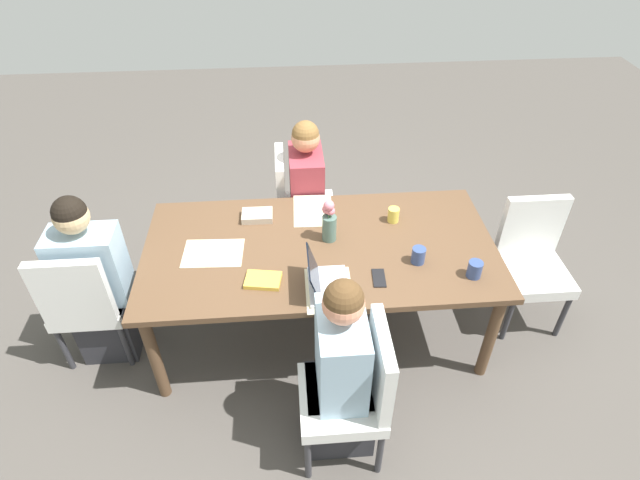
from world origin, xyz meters
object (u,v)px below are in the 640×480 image
Objects in this scene: person_near_left_mid at (340,376)px; chair_near_left_mid at (356,388)px; person_head_left_left_near at (98,287)px; flower_vase at (329,222)px; phone_black at (379,278)px; coffee_mug_near_left at (475,269)px; book_blue_cover at (257,216)px; chair_far_left_far at (297,202)px; person_far_left_far at (307,203)px; laptop_near_left_mid at (324,282)px; coffee_mug_centre_left at (418,255)px; book_red_cover at (263,280)px; coffee_mug_near_right at (393,215)px; dining_table at (320,254)px; chair_head_right_right_near at (532,257)px; chair_head_left_left_near at (86,299)px.

chair_near_left_mid is at bearing -38.76° from person_near_left_mid.
flower_vase is (1.45, 0.10, 0.35)m from person_head_left_left_near.
coffee_mug_near_left is at bearing -88.35° from phone_black.
chair_far_left_far is at bearing 62.69° from book_blue_cover.
person_far_left_far is at bearing 95.43° from chair_near_left_mid.
flower_vase is 0.92× the size of laptop_near_left_mid.
laptop_near_left_mid is at bearing 103.82° from chair_near_left_mid.
chair_near_left_mid reaches higher than book_blue_cover.
chair_far_left_far is 8.83× the size of coffee_mug_near_left.
chair_far_left_far is 1.24m from laptop_near_left_mid.
flower_vase reaches higher than coffee_mug_centre_left.
coffee_mug_near_right is at bearing 40.67° from book_red_cover.
phone_black is at bearing -108.91° from coffee_mug_near_right.
dining_table is at bearing -38.66° from book_blue_cover.
book_blue_cover is 1.33× the size of phone_black.
person_far_left_far is 11.80× the size of coffee_mug_centre_left.
chair_head_right_right_near is 9.24× the size of coffee_mug_near_right.
chair_near_left_mid reaches higher than phone_black.
book_red_cover reaches higher than dining_table.
laptop_near_left_mid is 1.60× the size of book_red_cover.
person_far_left_far reaches higher than coffee_mug_centre_left.
flower_vase is 2.88× the size of coffee_mug_near_left.
book_blue_cover is at bearing 171.88° from chair_head_right_right_near.
chair_head_left_left_near is 8.83× the size of coffee_mug_near_left.
phone_black is at bearing -56.70° from flower_vase.
person_head_left_left_near is at bearing 175.42° from coffee_mug_centre_left.
coffee_mug_near_right is at bearing 123.09° from coffee_mug_near_left.
dining_table is 0.38m from laptop_near_left_mid.
person_head_left_left_near and person_far_left_far have the same top height.
coffee_mug_centre_left is (0.50, -0.26, -0.08)m from flower_vase.
person_far_left_far reaches higher than book_blue_cover.
chair_head_left_left_near is at bearing 154.80° from person_near_left_mid.
person_near_left_mid is 1.23m from book_blue_cover.
coffee_mug_near_left reaches higher than book_blue_cover.
chair_head_right_right_near is 0.99m from coffee_mug_near_right.
chair_head_left_left_near is at bearing 154.06° from chair_near_left_mid.
coffee_mug_near_right is at bearing 170.28° from chair_head_right_right_near.
person_near_left_mid is 1.33× the size of chair_far_left_far.
person_head_left_left_near reaches higher than coffee_mug_near_left.
chair_head_right_right_near is 6.00× the size of phone_black.
chair_head_right_right_near is at bearing -67.70° from phone_black.
book_blue_cover is at bearing 152.30° from coffee_mug_near_left.
chair_head_left_left_near is 2.33m from coffee_mug_near_left.
chair_head_left_left_near is 1.49m from laptop_near_left_mid.
person_head_left_left_near is 1.63m from person_near_left_mid.
flower_vase is at bearing 6.73° from chair_head_left_left_near.
laptop_near_left_mid is at bearing -84.90° from chair_far_left_far.
chair_near_left_mid is 9.24× the size of coffee_mug_near_right.
person_head_left_left_near is 1.72m from chair_near_left_mid.
coffee_mug_near_right is 0.42m from coffee_mug_centre_left.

